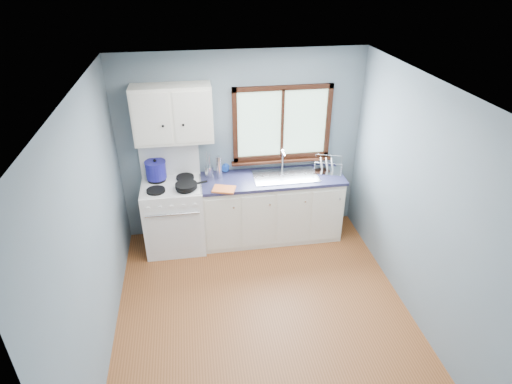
{
  "coord_description": "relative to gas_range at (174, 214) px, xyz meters",
  "views": [
    {
      "loc": [
        -0.63,
        -3.4,
        3.48
      ],
      "look_at": [
        0.05,
        0.9,
        1.05
      ],
      "focal_mm": 30.0,
      "sensor_mm": 36.0,
      "label": 1
    }
  ],
  "objects": [
    {
      "name": "soap_bottle",
      "position": [
        0.71,
        0.25,
        0.56
      ],
      "size": [
        0.12,
        0.12,
        0.27
      ],
      "primitive_type": "imported",
      "rotation": [
        0.0,
        0.0,
        -0.22
      ],
      "color": "#1743AC",
      "rests_on": "countertop"
    },
    {
      "name": "wall_front",
      "position": [
        0.95,
        -3.28,
        0.76
      ],
      "size": [
        3.2,
        0.02,
        2.5
      ],
      "primitive_type": "cube",
      "color": "slate",
      "rests_on": "ground"
    },
    {
      "name": "skillet",
      "position": [
        0.2,
        -0.17,
        0.49
      ],
      "size": [
        0.43,
        0.34,
        0.05
      ],
      "rotation": [
        0.0,
        0.0,
        0.28
      ],
      "color": "black",
      "rests_on": "gas_range"
    },
    {
      "name": "dish_towel",
      "position": [
        0.65,
        -0.23,
        0.44
      ],
      "size": [
        0.32,
        0.27,
        0.02
      ],
      "primitive_type": "cube",
      "rotation": [
        0.0,
        0.0,
        -0.31
      ],
      "color": "orange",
      "rests_on": "countertop"
    },
    {
      "name": "base_cabinets",
      "position": [
        1.31,
        0.02,
        -0.08
      ],
      "size": [
        1.85,
        0.6,
        0.88
      ],
      "color": "silver",
      "rests_on": "floor"
    },
    {
      "name": "dish_rack",
      "position": [
        2.07,
        0.08,
        0.48
      ],
      "size": [
        0.44,
        0.39,
        0.19
      ],
      "rotation": [
        0.0,
        0.0,
        -0.33
      ],
      "color": "silver",
      "rests_on": "countertop"
    },
    {
      "name": "ceiling",
      "position": [
        0.95,
        -1.47,
        2.02
      ],
      "size": [
        3.2,
        3.6,
        0.02
      ],
      "primitive_type": "cube",
      "color": "white",
      "rests_on": "wall_back"
    },
    {
      "name": "thermos",
      "position": [
        0.62,
        0.11,
        0.58
      ],
      "size": [
        0.09,
        0.09,
        0.31
      ],
      "primitive_type": "cylinder",
      "rotation": [
        0.0,
        0.0,
        0.37
      ],
      "color": "silver",
      "rests_on": "countertop"
    },
    {
      "name": "wall_back",
      "position": [
        0.95,
        0.34,
        0.76
      ],
      "size": [
        3.2,
        0.02,
        2.5
      ],
      "primitive_type": "cube",
      "color": "slate",
      "rests_on": "ground"
    },
    {
      "name": "wall_left",
      "position": [
        -0.66,
        -1.47,
        0.76
      ],
      "size": [
        0.02,
        3.6,
        2.5
      ],
      "primitive_type": "cube",
      "color": "slate",
      "rests_on": "ground"
    },
    {
      "name": "floor",
      "position": [
        0.95,
        -1.47,
        -0.5
      ],
      "size": [
        3.2,
        3.6,
        0.02
      ],
      "primitive_type": "cube",
      "color": "brown",
      "rests_on": "ground"
    },
    {
      "name": "utensil_crock",
      "position": [
        0.5,
        0.17,
        0.5
      ],
      "size": [
        0.14,
        0.14,
        0.36
      ],
      "rotation": [
        0.0,
        0.0,
        0.25
      ],
      "color": "silver",
      "rests_on": "countertop"
    },
    {
      "name": "sink",
      "position": [
        1.49,
        0.02,
        0.37
      ],
      "size": [
        0.84,
        0.46,
        0.44
      ],
      "color": "silver",
      "rests_on": "countertop"
    },
    {
      "name": "stockpot",
      "position": [
        -0.18,
        0.16,
        0.58
      ],
      "size": [
        0.32,
        0.32,
        0.26
      ],
      "rotation": [
        0.0,
        0.0,
        -0.23
      ],
      "color": "navy",
      "rests_on": "gas_range"
    },
    {
      "name": "gas_range",
      "position": [
        0.0,
        0.0,
        0.0
      ],
      "size": [
        0.76,
        0.69,
        1.36
      ],
      "color": "white",
      "rests_on": "floor"
    },
    {
      "name": "window",
      "position": [
        1.48,
        0.3,
        0.98
      ],
      "size": [
        1.36,
        0.1,
        1.03
      ],
      "color": "#9EC6A8",
      "rests_on": "wall_back"
    },
    {
      "name": "wall_right",
      "position": [
        2.56,
        -1.47,
        0.76
      ],
      "size": [
        0.02,
        3.6,
        2.5
      ],
      "primitive_type": "cube",
      "color": "slate",
      "rests_on": "ground"
    },
    {
      "name": "upper_cabinets",
      "position": [
        0.1,
        0.15,
        1.31
      ],
      "size": [
        0.95,
        0.35,
        0.7
      ],
      "color": "silver",
      "rests_on": "wall_back"
    },
    {
      "name": "countertop",
      "position": [
        1.31,
        0.02,
        0.41
      ],
      "size": [
        1.89,
        0.64,
        0.04
      ],
      "primitive_type": "cube",
      "color": "#1E1F3F",
      "rests_on": "base_cabinets"
    }
  ]
}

